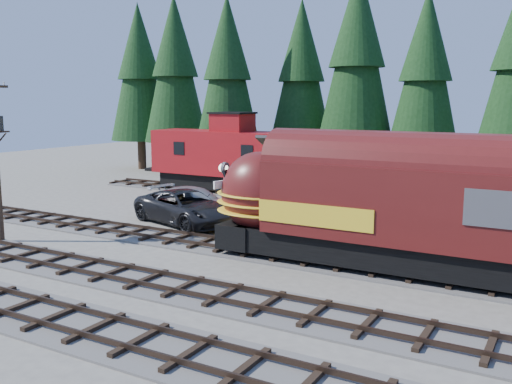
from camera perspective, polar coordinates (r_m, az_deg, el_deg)
The scene contains 7 objects.
ground at distance 21.53m, azimuth 5.15°, elevation -10.05°, with size 120.00×120.00×0.00m, color #6B665B.
track_spur at distance 41.49m, azimuth 2.98°, elevation -0.56°, with size 32.00×3.20×0.33m.
depot at distance 30.49m, azimuth 13.50°, elevation 1.18°, with size 12.80×7.00×5.30m.
locomotive at distance 23.98m, azimuth 12.50°, elevation -1.83°, with size 16.31×3.24×4.43m.
caboose at distance 43.89m, azimuth -3.49°, elevation 3.60°, with size 11.02×3.20×5.73m.
pickup_truck_a at distance 33.05m, azimuth -6.98°, elevation -1.53°, with size 3.22×6.99×1.94m, color black.
pickup_truck_b at distance 35.16m, azimuth -6.16°, elevation -1.02°, with size 2.46×6.06×1.76m, color #A5A7AC.
Camera 1 is at (8.40, -18.52, 7.09)m, focal length 40.00 mm.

